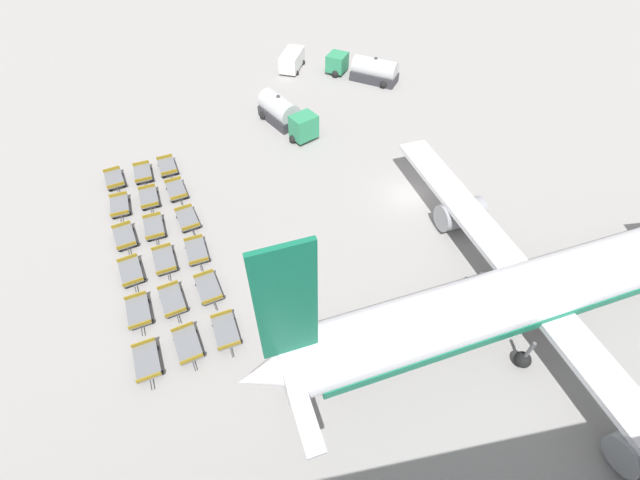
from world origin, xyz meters
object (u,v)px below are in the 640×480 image
object	(u,v)px
fuel_tanker_primary	(367,70)
baggage_dolly_row_mid_b_col_e	(209,289)
baggage_dolly_row_near_col_a	(114,179)
baggage_dolly_row_mid_b_col_d	(197,251)
baggage_dolly_row_near_col_f	(147,362)
baggage_dolly_row_mid_a_col_e	(172,301)
fuel_tanker_secondary	(285,114)
baggage_dolly_row_mid_b_col_f	(226,331)
service_van	(292,60)
baggage_dolly_row_mid_b_col_c	(188,219)
baggage_dolly_row_mid_a_col_c	(154,228)
baggage_dolly_row_mid_a_col_f	(188,345)
baggage_dolly_row_near_col_b	(120,206)
baggage_dolly_row_mid_a_col_b	(149,198)
baggage_dolly_row_mid_a_col_a	(143,174)
baggage_dolly_row_near_col_d	(131,272)
baggage_dolly_row_mid_a_col_d	(165,261)
baggage_dolly_row_mid_b_col_b	(176,190)
airplane	(553,286)
baggage_dolly_row_mid_b_col_a	(167,167)
baggage_dolly_row_near_col_c	(125,237)

from	to	relation	value
fuel_tanker_primary	baggage_dolly_row_mid_b_col_e	size ratio (longest dim) A/B	2.51
baggage_dolly_row_near_col_a	baggage_dolly_row_mid_b_col_d	bearing A→B (deg)	35.62
baggage_dolly_row_near_col_f	baggage_dolly_row_mid_a_col_e	bearing A→B (deg)	162.48
fuel_tanker_secondary	baggage_dolly_row_mid_b_col_f	size ratio (longest dim) A/B	2.39
service_van	baggage_dolly_row_mid_b_col_c	xyz separation A→B (m)	(26.80, -13.08, -0.71)
fuel_tanker_secondary	baggage_dolly_row_mid_a_col_c	world-z (taller)	fuel_tanker_secondary
fuel_tanker_secondary	service_van	bearing A→B (deg)	168.21
baggage_dolly_row_mid_a_col_f	baggage_dolly_row_near_col_b	bearing A→B (deg)	-157.84
service_van	baggage_dolly_row_near_col_b	bearing A→B (deg)	-38.46
baggage_dolly_row_mid_a_col_b	baggage_dolly_row_mid_b_col_c	distance (m)	4.90
baggage_dolly_row_mid_a_col_a	baggage_dolly_row_mid_a_col_f	size ratio (longest dim) A/B	1.00
baggage_dolly_row_near_col_d	baggage_dolly_row_mid_a_col_d	size ratio (longest dim) A/B	1.00
baggage_dolly_row_mid_b_col_c	baggage_dolly_row_mid_b_col_f	distance (m)	12.02
baggage_dolly_row_mid_b_col_b	airplane	bearing A→B (deg)	54.42
baggage_dolly_row_mid_a_col_a	baggage_dolly_row_mid_b_col_d	distance (m)	12.19
fuel_tanker_primary	baggage_dolly_row_mid_b_col_f	world-z (taller)	fuel_tanker_primary
fuel_tanker_primary	baggage_dolly_row_mid_a_col_a	xyz separation A→B (m)	(14.99, -26.25, -0.80)
fuel_tanker_secondary	baggage_dolly_row_mid_a_col_d	world-z (taller)	fuel_tanker_secondary
baggage_dolly_row_mid_a_col_c	baggage_dolly_row_mid_b_col_f	world-z (taller)	same
baggage_dolly_row_mid_a_col_d	baggage_dolly_row_mid_b_col_a	size ratio (longest dim) A/B	1.00
baggage_dolly_row_mid_b_col_d	baggage_dolly_row_mid_b_col_e	size ratio (longest dim) A/B	1.00
baggage_dolly_row_near_col_d	baggage_dolly_row_mid_a_col_a	distance (m)	12.26
baggage_dolly_row_mid_a_col_e	baggage_dolly_row_mid_a_col_c	bearing A→B (deg)	-167.08
baggage_dolly_row_mid_b_col_a	baggage_dolly_row_mid_a_col_e	bearing A→B (deg)	3.86
service_van	airplane	bearing A→B (deg)	15.60
baggage_dolly_row_mid_a_col_e	baggage_dolly_row_mid_b_col_e	xyz separation A→B (m)	(-0.60, 2.60, 0.00)
baggage_dolly_row_near_col_a	baggage_dolly_row_mid_b_col_f	distance (m)	20.84
service_van	baggage_dolly_row_mid_b_col_e	size ratio (longest dim) A/B	1.48
baggage_dolly_row_mid_a_col_b	baggage_dolly_row_mid_b_col_f	bearing A→B (deg)	22.35
baggage_dolly_row_mid_a_col_c	baggage_dolly_row_mid_a_col_f	world-z (taller)	same
baggage_dolly_row_mid_a_col_f	baggage_dolly_row_mid_b_col_d	distance (m)	8.37
baggage_dolly_row_mid_b_col_f	airplane	bearing A→B (deg)	83.28
baggage_dolly_row_mid_b_col_a	baggage_dolly_row_near_col_b	bearing A→B (deg)	-38.17
baggage_dolly_row_mid_a_col_d	baggage_dolly_row_mid_b_col_b	distance (m)	8.47
airplane	service_van	world-z (taller)	airplane
baggage_dolly_row_mid_a_col_b	baggage_dolly_row_mid_b_col_d	xyz separation A→B (m)	(7.33, 4.24, 0.00)
baggage_dolly_row_mid_b_col_c	baggage_dolly_row_near_col_b	bearing A→B (deg)	-115.51
baggage_dolly_row_near_col_b	baggage_dolly_row_mid_a_col_d	bearing A→B (deg)	30.38
airplane	baggage_dolly_row_mid_a_col_c	distance (m)	30.74
baggage_dolly_row_near_col_c	baggage_dolly_row_mid_b_col_e	xyz separation A→B (m)	(6.64, 6.73, 0.00)
baggage_dolly_row_mid_a_col_e	baggage_dolly_row_mid_b_col_a	size ratio (longest dim) A/B	1.00
baggage_dolly_row_near_col_d	baggage_dolly_row_mid_a_col_f	world-z (taller)	same
service_van	baggage_dolly_row_mid_a_col_c	xyz separation A→B (m)	(27.30, -15.85, -0.71)
baggage_dolly_row_mid_a_col_c	baggage_dolly_row_mid_b_col_c	world-z (taller)	same
service_van	baggage_dolly_row_mid_b_col_f	size ratio (longest dim) A/B	1.49
baggage_dolly_row_near_col_d	baggage_dolly_row_mid_a_col_f	size ratio (longest dim) A/B	1.00
baggage_dolly_row_mid_b_col_b	baggage_dolly_row_mid_b_col_c	bearing A→B (deg)	14.74
baggage_dolly_row_mid_a_col_b	airplane	bearing A→B (deg)	57.71
airplane	baggage_dolly_row_mid_a_col_b	bearing A→B (deg)	-122.29
baggage_dolly_row_near_col_c	baggage_dolly_row_mid_b_col_a	bearing A→B (deg)	161.29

